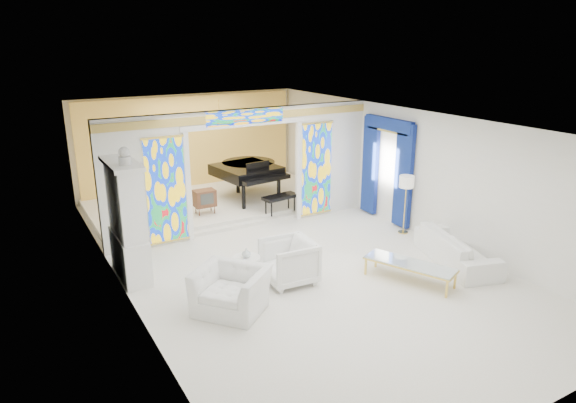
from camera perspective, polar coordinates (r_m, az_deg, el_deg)
floor at (r=11.47m, az=-0.31°, el=-5.92°), size 12.00×12.00×0.00m
ceiling at (r=10.63m, az=-0.34°, el=9.08°), size 7.00×12.00×0.02m
wall_back at (r=16.30m, az=-10.88°, el=6.40°), size 7.00×0.02×3.00m
wall_front at (r=6.81m, az=26.08°, el=-11.20°), size 7.00×0.02×3.00m
wall_left at (r=9.79m, az=-18.42°, el=-1.64°), size 0.02×12.00×3.00m
wall_right at (r=12.99m, az=13.25°, el=3.43°), size 0.02×12.00×3.00m
partition_wall at (r=12.63m, az=-4.82°, el=4.16°), size 7.00×0.22×3.00m
stained_glass_left at (r=11.93m, az=-13.39°, el=1.18°), size 0.90×0.04×2.40m
stained_glass_right at (r=13.59m, az=3.18°, el=3.62°), size 0.90×0.04×2.40m
stained_glass_transom at (r=12.32m, az=-4.74°, el=9.35°), size 2.00×0.04×0.34m
alcove_platform at (r=14.91m, az=-8.13°, el=-0.09°), size 6.80×3.80×0.18m
gold_curtain_back at (r=16.19m, az=-10.74°, el=6.34°), size 6.70×0.10×2.90m
chandelier at (r=14.35m, az=-7.65°, el=9.33°), size 0.48×0.48×0.30m
blue_drapes at (r=13.41m, az=10.93°, el=4.36°), size 0.14×1.85×2.65m
china_cabinet at (r=10.50m, az=-17.44°, el=-2.16°), size 0.56×1.46×2.72m
armchair_left at (r=9.14m, az=-6.36°, el=-9.78°), size 1.56×1.58×0.78m
armchair_right at (r=10.06m, az=0.08°, el=-6.68°), size 1.02×0.99×0.87m
sofa at (r=11.51m, az=18.25°, el=-4.97°), size 1.54×2.43×0.66m
side_table at (r=9.84m, az=-4.62°, el=-7.39°), size 0.58×0.58×0.65m
vase at (r=9.71m, az=-4.67°, el=-5.70°), size 0.17×0.17×0.18m
coffee_table at (r=10.39m, az=13.38°, el=-6.81°), size 1.23×1.86×0.40m
floor_lamp at (r=12.66m, az=13.02°, el=1.85°), size 0.43×0.43×1.45m
grand_piano at (r=14.83m, az=-4.39°, el=3.52°), size 2.02×3.13×1.19m
tv_console at (r=13.61m, az=-9.24°, el=0.36°), size 0.55×0.39×0.64m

